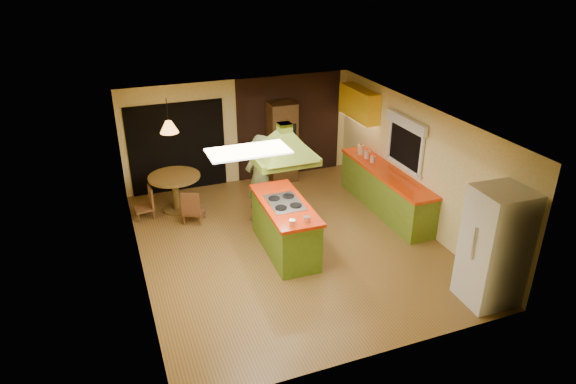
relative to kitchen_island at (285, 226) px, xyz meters
name	(u,v)px	position (x,y,z in m)	size (l,w,h in m)	color
ground	(289,243)	(0.15, 0.19, -0.50)	(6.50, 6.50, 0.00)	olive
room_walls	(289,185)	(0.15, 0.19, 0.75)	(5.50, 6.50, 6.50)	#F2EAAE
ceiling_plane	(289,119)	(0.15, 0.19, 2.00)	(6.50, 6.50, 0.00)	silver
brick_panel	(289,126)	(1.40, 3.42, 0.75)	(2.64, 0.03, 2.50)	#381E14
nook_opening	(177,148)	(-1.35, 3.42, 0.55)	(2.20, 0.03, 2.10)	black
right_counter	(385,190)	(2.60, 0.79, -0.04)	(0.62, 3.05, 0.92)	olive
upper_cabinets	(359,103)	(2.72, 2.39, 1.45)	(0.34, 1.40, 0.70)	yellow
window_right	(406,134)	(2.85, 0.59, 1.27)	(0.12, 1.35, 1.06)	black
fluor_panel	(248,151)	(-0.95, -1.01, 1.98)	(1.20, 0.60, 0.03)	white
kitchen_island	(285,226)	(0.00, 0.00, 0.00)	(0.86, 2.01, 1.01)	#5A8320
range_hood	(285,137)	(0.00, 0.00, 1.75)	(1.09, 0.79, 0.80)	#546619
man	(259,178)	(-0.05, 1.34, 0.43)	(0.68, 0.45, 1.87)	#474C28
refrigerator	(495,247)	(2.52, -2.57, 0.48)	(0.81, 0.76, 1.96)	white
wall_oven	(282,142)	(1.10, 3.13, 0.47)	(0.65, 0.61, 1.94)	#4E3419
dining_table	(175,186)	(-1.62, 2.37, 0.08)	(1.10, 1.10, 0.82)	brown
chair_left	(144,203)	(-2.32, 2.27, -0.16)	(0.37, 0.37, 0.68)	brown
chair_near	(194,206)	(-1.37, 1.72, -0.13)	(0.40, 0.40, 0.74)	brown
pendant_lamp	(169,127)	(-1.62, 2.37, 1.40)	(0.38, 0.38, 0.25)	#FF9E3F
canister_large	(361,150)	(2.55, 1.86, 0.53)	(0.15, 0.15, 0.22)	beige
canister_medium	(367,154)	(2.55, 1.58, 0.51)	(0.13, 0.13, 0.19)	beige
canister_small	(373,159)	(2.55, 1.31, 0.49)	(0.11, 0.11, 0.15)	beige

